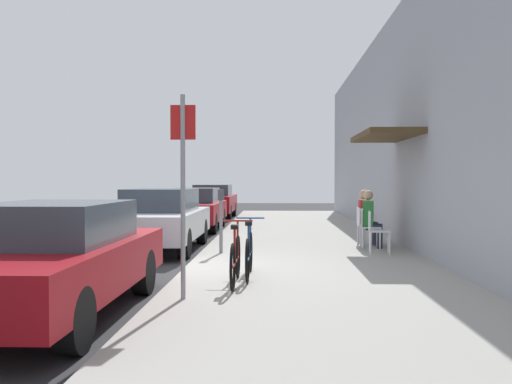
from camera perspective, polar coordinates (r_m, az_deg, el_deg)
name	(u,v)px	position (r m, az deg, el deg)	size (l,w,h in m)	color
ground_plane	(183,276)	(9.67, -7.49, -8.51)	(60.00, 60.00, 0.00)	#2D2D30
sidewalk_slab	(308,257)	(11.53, 5.36, -6.63)	(4.50, 32.00, 0.12)	#9E9B93
building_facade	(426,118)	(11.88, 17.09, 7.29)	(1.40, 32.00, 5.80)	#999EA8
parked_car_0	(51,258)	(7.09, -20.31, -6.35)	(1.80, 4.40, 1.36)	maroon
parked_car_1	(160,219)	(13.13, -9.79, -2.72)	(1.80, 4.40, 1.43)	#B7B7BC
parked_car_2	(194,208)	(18.32, -6.42, -1.65)	(1.80, 4.40, 1.38)	maroon
parked_car_3	(213,201)	(23.84, -4.47, -0.91)	(1.80, 4.40, 1.44)	maroon
parking_meter	(221,216)	(11.54, -3.62, -2.49)	(0.12, 0.10, 1.32)	slate
street_sign	(183,180)	(7.11, -7.51, 1.26)	(0.32, 0.06, 2.60)	gray
bicycle_0	(235,260)	(8.13, -2.12, -6.95)	(0.46, 1.71, 0.90)	black
bicycle_1	(249,254)	(8.74, -0.71, -6.37)	(0.46, 1.71, 0.90)	black
cafe_chair_0	(376,229)	(11.73, 12.19, -3.74)	(0.49, 0.49, 0.87)	silver
cafe_chair_1	(368,225)	(12.65, 11.44, -3.38)	(0.52, 0.52, 0.87)	silver
seated_patron_1	(371,217)	(12.64, 11.71, -2.51)	(0.49, 0.43, 1.29)	#232838
cafe_chair_2	(364,223)	(13.21, 11.03, -3.18)	(0.44, 0.44, 0.87)	silver
seated_patron_2	(367,215)	(13.20, 11.29, -2.35)	(0.43, 0.36, 1.29)	#232838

